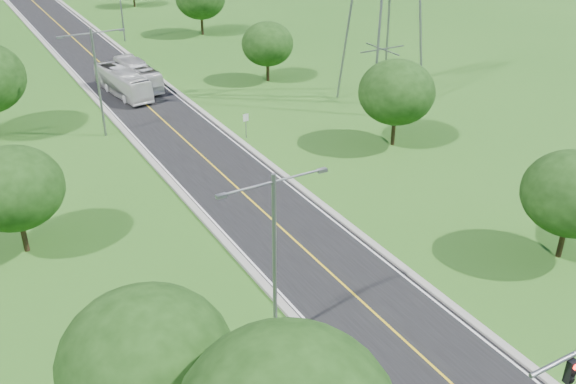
# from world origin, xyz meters

# --- Properties ---
(ground) EXTENTS (260.00, 260.00, 0.00)m
(ground) POSITION_xyz_m (0.00, 60.00, 0.00)
(ground) COLOR #255818
(ground) RESTS_ON ground
(road) EXTENTS (8.00, 150.00, 0.06)m
(road) POSITION_xyz_m (0.00, 66.00, 0.03)
(road) COLOR black
(road) RESTS_ON ground
(curb_left) EXTENTS (0.50, 150.00, 0.22)m
(curb_left) POSITION_xyz_m (-4.25, 66.00, 0.11)
(curb_left) COLOR gray
(curb_left) RESTS_ON ground
(curb_right) EXTENTS (0.50, 150.00, 0.22)m
(curb_right) POSITION_xyz_m (4.25, 66.00, 0.11)
(curb_right) COLOR gray
(curb_right) RESTS_ON ground
(speed_limit_sign) EXTENTS (0.55, 0.09, 2.40)m
(speed_limit_sign) POSITION_xyz_m (5.20, 37.98, 1.60)
(speed_limit_sign) COLOR slate
(speed_limit_sign) RESTS_ON ground
(streetlight_near_left) EXTENTS (5.90, 0.25, 10.00)m
(streetlight_near_left) POSITION_xyz_m (-6.00, 12.00, 5.94)
(streetlight_near_left) COLOR slate
(streetlight_near_left) RESTS_ON ground
(streetlight_mid_left) EXTENTS (5.90, 0.25, 10.00)m
(streetlight_mid_left) POSITION_xyz_m (-6.00, 45.00, 5.94)
(streetlight_mid_left) COLOR slate
(streetlight_mid_left) RESTS_ON ground
(tree_la) EXTENTS (7.14, 7.14, 8.30)m
(tree_la) POSITION_xyz_m (-14.00, 8.00, 5.27)
(tree_la) COLOR black
(tree_la) RESTS_ON ground
(tree_lb) EXTENTS (6.30, 6.30, 7.33)m
(tree_lb) POSITION_xyz_m (-16.00, 28.00, 4.64)
(tree_lb) COLOR black
(tree_lb) RESTS_ON ground
(tree_ra) EXTENTS (6.30, 6.30, 7.33)m
(tree_ra) POSITION_xyz_m (14.00, 10.00, 4.64)
(tree_ra) COLOR black
(tree_ra) RESTS_ON ground
(tree_rb) EXTENTS (6.72, 6.72, 7.82)m
(tree_rb) POSITION_xyz_m (16.00, 30.00, 4.95)
(tree_rb) COLOR black
(tree_rb) RESTS_ON ground
(tree_rc) EXTENTS (5.88, 5.88, 6.84)m
(tree_rc) POSITION_xyz_m (15.00, 52.00, 4.33)
(tree_rc) COLOR black
(tree_rc) RESTS_ON ground
(bus_outbound) EXTENTS (2.68, 10.02, 2.77)m
(bus_outbound) POSITION_xyz_m (1.24, 57.28, 1.44)
(bus_outbound) COLOR silver
(bus_outbound) RESTS_ON road
(bus_inbound) EXTENTS (3.61, 10.38, 2.83)m
(bus_inbound) POSITION_xyz_m (-1.06, 55.36, 1.48)
(bus_inbound) COLOR silver
(bus_inbound) RESTS_ON road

